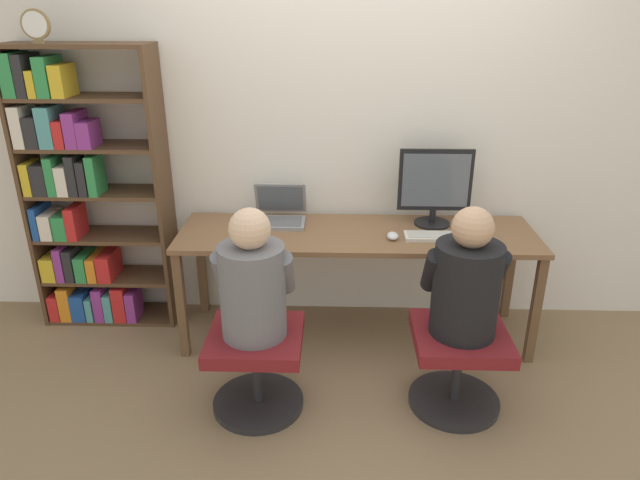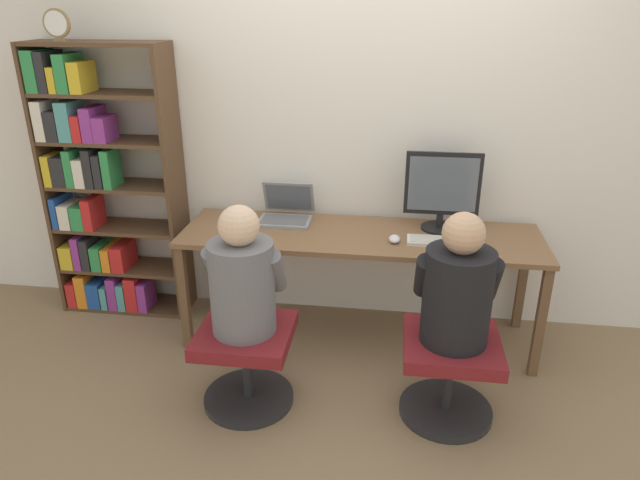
% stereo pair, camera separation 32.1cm
% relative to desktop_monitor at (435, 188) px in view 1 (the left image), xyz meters
% --- Properties ---
extents(ground_plane, '(14.00, 14.00, 0.00)m').
position_rel_desktop_monitor_xyz_m(ground_plane, '(-0.46, -0.44, -0.94)').
color(ground_plane, '#846B4C').
extents(wall_back, '(10.00, 0.05, 2.60)m').
position_rel_desktop_monitor_xyz_m(wall_back, '(-0.46, 0.23, 0.36)').
color(wall_back, white).
rests_on(wall_back, ground_plane).
extents(desk, '(2.12, 0.61, 0.70)m').
position_rel_desktop_monitor_xyz_m(desk, '(-0.46, -0.14, -0.30)').
color(desk, brown).
rests_on(desk, ground_plane).
extents(desktop_monitor, '(0.44, 0.22, 0.47)m').
position_rel_desktop_monitor_xyz_m(desktop_monitor, '(0.00, 0.00, 0.00)').
color(desktop_monitor, black).
rests_on(desktop_monitor, desk).
extents(laptop, '(0.32, 0.30, 0.23)m').
position_rel_desktop_monitor_xyz_m(laptop, '(-0.94, 0.02, -0.19)').
color(laptop, gray).
rests_on(laptop, desk).
extents(keyboard, '(0.43, 0.13, 0.03)m').
position_rel_desktop_monitor_xyz_m(keyboard, '(0.02, -0.22, -0.22)').
color(keyboard, silver).
rests_on(keyboard, desk).
extents(computer_mouse_by_keyboard, '(0.06, 0.10, 0.04)m').
position_rel_desktop_monitor_xyz_m(computer_mouse_by_keyboard, '(-0.26, -0.24, -0.22)').
color(computer_mouse_by_keyboard, silver).
rests_on(computer_mouse_by_keyboard, desk).
extents(office_chair_left, '(0.47, 0.47, 0.44)m').
position_rel_desktop_monitor_xyz_m(office_chair_left, '(0.04, -0.81, -0.67)').
color(office_chair_left, '#262628').
rests_on(office_chair_left, ground_plane).
extents(office_chair_right, '(0.47, 0.47, 0.44)m').
position_rel_desktop_monitor_xyz_m(office_chair_right, '(-0.99, -0.86, -0.67)').
color(office_chair_right, '#262628').
rests_on(office_chair_right, ground_plane).
extents(person_at_monitor, '(0.40, 0.34, 0.66)m').
position_rel_desktop_monitor_xyz_m(person_at_monitor, '(0.04, -0.81, -0.21)').
color(person_at_monitor, black).
rests_on(person_at_monitor, office_chair_left).
extents(person_at_laptop, '(0.39, 0.33, 0.66)m').
position_rel_desktop_monitor_xyz_m(person_at_laptop, '(-0.99, -0.85, -0.21)').
color(person_at_laptop, slate).
rests_on(person_at_laptop, office_chair_right).
extents(bookshelf, '(0.85, 0.30, 1.75)m').
position_rel_desktop_monitor_xyz_m(bookshelf, '(-2.17, 0.02, -0.10)').
color(bookshelf, '#513823').
rests_on(bookshelf, ground_plane).
extents(desk_clock, '(0.16, 0.03, 0.18)m').
position_rel_desktop_monitor_xyz_m(desk_clock, '(-2.22, -0.05, 0.91)').
color(desk_clock, olive).
rests_on(desk_clock, bookshelf).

